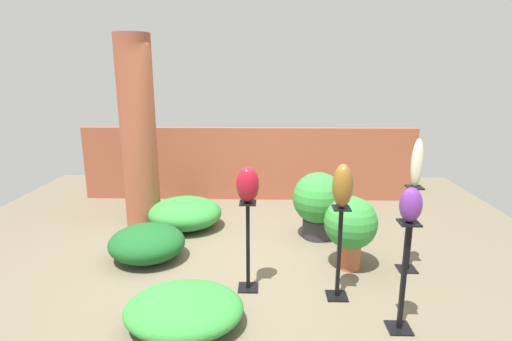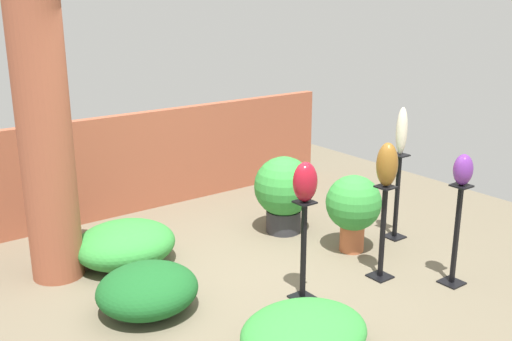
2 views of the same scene
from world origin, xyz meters
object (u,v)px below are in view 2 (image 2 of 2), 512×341
object	(u,v)px
brick_pillar	(46,143)
pedestal_ivory	(397,201)
pedestal_ruby	(303,256)
art_vase_ivory	(402,131)
art_vase_bronze	(387,165)
pedestal_bronze	(382,237)
art_vase_violet	(463,170)
potted_plant_front_right	(353,206)
art_vase_ruby	(305,182)
pedestal_violet	(456,240)
potted_plant_front_left	(284,190)

from	to	relation	value
brick_pillar	pedestal_ivory	xyz separation A→B (m)	(3.32, -1.32, -0.88)
brick_pillar	pedestal_ruby	bearing A→B (deg)	-47.97
art_vase_ivory	art_vase_bronze	bearing A→B (deg)	-146.70
pedestal_ivory	pedestal_bronze	xyz separation A→B (m)	(-0.87, -0.57, -0.02)
art_vase_violet	pedestal_ruby	bearing A→B (deg)	154.67
pedestal_ruby	pedestal_bronze	distance (m)	0.88
art_vase_violet	potted_plant_front_right	bearing A→B (deg)	101.02
pedestal_ruby	art_vase_ruby	bearing A→B (deg)	-90.00
pedestal_bronze	art_vase_ruby	world-z (taller)	art_vase_ruby
pedestal_ruby	potted_plant_front_right	bearing A→B (deg)	23.40
pedestal_bronze	art_vase_bronze	world-z (taller)	art_vase_bronze
pedestal_violet	art_vase_ivory	distance (m)	1.38
art_vase_bronze	art_vase_violet	bearing A→B (deg)	-47.79
pedestal_violet	pedestal_ruby	distance (m)	1.46
pedestal_ivory	art_vase_ruby	size ratio (longest dim) A/B	2.75
potted_plant_front_right	art_vase_violet	bearing A→B (deg)	-78.98
brick_pillar	potted_plant_front_right	world-z (taller)	brick_pillar
pedestal_bronze	art_vase_ivory	xyz separation A→B (m)	(0.87, 0.57, 0.80)
pedestal_ivory	pedestal_bronze	size ratio (longest dim) A/B	1.04
potted_plant_front_right	pedestal_ivory	bearing A→B (deg)	-3.42
potted_plant_front_right	art_vase_bronze	bearing A→B (deg)	-110.75
pedestal_ivory	art_vase_bronze	distance (m)	1.25
pedestal_bronze	potted_plant_front_right	distance (m)	0.66
pedestal_violet	art_vase_violet	world-z (taller)	art_vase_violet
pedestal_ivory	art_vase_violet	xyz separation A→B (m)	(-0.42, -1.06, 0.68)
pedestal_violet	art_vase_violet	distance (m)	0.68
art_vase_ivory	potted_plant_front_right	distance (m)	0.96
pedestal_ruby	pedestal_bronze	bearing A→B (deg)	-8.63
art_vase_ruby	potted_plant_front_left	bearing A→B (deg)	56.99
brick_pillar	art_vase_violet	world-z (taller)	brick_pillar
pedestal_violet	art_vase_ruby	world-z (taller)	art_vase_ruby
pedestal_ivory	art_vase_violet	world-z (taller)	art_vase_violet
pedestal_violet	pedestal_ruby	bearing A→B (deg)	154.67
art_vase_ruby	art_vase_violet	bearing A→B (deg)	-25.33
pedestal_violet	art_vase_ruby	bearing A→B (deg)	154.67
pedestal_ivory	potted_plant_front_left	bearing A→B (deg)	135.04
brick_pillar	potted_plant_front_right	bearing A→B (deg)	-25.51
pedestal_ruby	pedestal_bronze	size ratio (longest dim) A/B	1.00
pedestal_ivory	art_vase_violet	bearing A→B (deg)	-111.78
art_vase_violet	art_vase_ruby	size ratio (longest dim) A/B	0.82
pedestal_bronze	potted_plant_front_left	bearing A→B (deg)	90.53
pedestal_violet	potted_plant_front_left	world-z (taller)	pedestal_violet
art_vase_violet	potted_plant_front_right	distance (m)	1.28
art_vase_violet	art_vase_bronze	xyz separation A→B (m)	(-0.44, 0.49, 0.01)
pedestal_violet	art_vase_bronze	xyz separation A→B (m)	(-0.44, 0.49, 0.69)
potted_plant_front_left	art_vase_ruby	bearing A→B (deg)	-123.01
pedestal_bronze	brick_pillar	bearing A→B (deg)	142.40
art_vase_violet	potted_plant_front_right	world-z (taller)	art_vase_violet
pedestal_ruby	potted_plant_front_left	bearing A→B (deg)	56.99
pedestal_ruby	art_vase_ivory	world-z (taller)	art_vase_ivory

